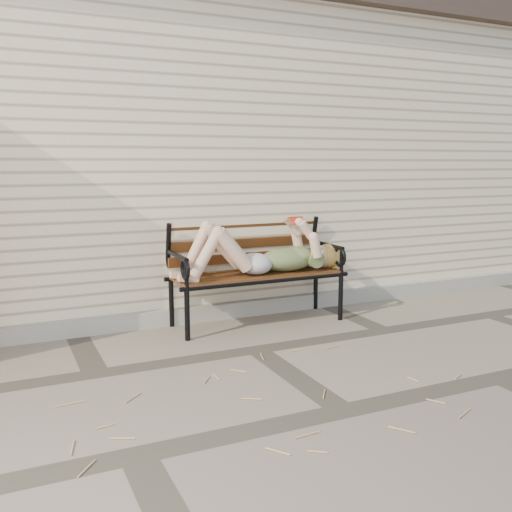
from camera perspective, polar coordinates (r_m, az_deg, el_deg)
name	(u,v)px	position (r m, az deg, el deg)	size (l,w,h in m)	color
ground	(257,350)	(4.60, 0.06, -9.35)	(80.00, 80.00, 0.00)	#7B705E
house_wall	(154,160)	(7.19, -10.17, 9.39)	(8.00, 4.00, 3.00)	beige
house_roof	(150,19)	(7.39, -10.57, 22.29)	(8.30, 4.30, 0.30)	#463832
foundation_strip	(214,312)	(5.44, -4.26, -5.60)	(8.00, 0.10, 0.15)	#AEA99D
garden_bench	(253,255)	(5.30, -0.31, 0.08)	(1.72, 0.68, 1.11)	black
reading_woman	(260,253)	(5.17, 0.45, 0.28)	(1.62, 0.37, 0.51)	#0B364E
straw_scatter	(217,405)	(3.62, -3.91, -14.63)	(3.03, 1.71, 0.01)	tan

